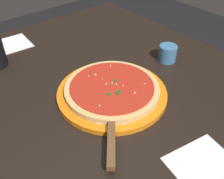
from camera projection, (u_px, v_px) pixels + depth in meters
The scene contains 7 objects.
restaurant_table at pixel (115, 117), 0.84m from camera, with size 1.13×0.87×0.75m.
serving_plate at pixel (112, 93), 0.73m from camera, with size 0.31×0.31×0.01m, color orange.
pizza at pixel (112, 88), 0.72m from camera, with size 0.27×0.27×0.02m.
pizza_server at pixel (111, 131), 0.60m from camera, with size 0.20×0.18×0.01m.
cup_small_sauce at pixel (167, 53), 0.86m from camera, with size 0.06×0.06×0.06m, color teal.
napkin_folded_right at pixel (209, 170), 0.54m from camera, with size 0.15×0.14×0.00m, color white.
napkin_loose_left at pixel (11, 44), 0.96m from camera, with size 0.13×0.13×0.00m, color white.
Camera 1 is at (0.46, -0.39, 1.22)m, focal length 41.01 mm.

